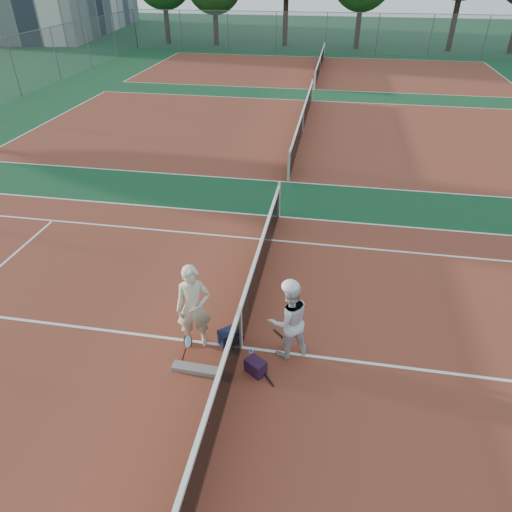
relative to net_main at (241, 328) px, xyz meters
The scene contains 17 objects.
ground 0.51m from the net_main, ahead, with size 130.00×130.00×0.00m, color #103D20.
court_main 0.51m from the net_main, ahead, with size 23.77×10.97×0.01m, color brown.
court_far_a 13.51m from the net_main, 90.00° to the left, with size 23.77×10.97×0.01m, color brown.
court_far_b 27.00m from the net_main, 90.00° to the left, with size 23.77×10.97×0.01m, color brown.
net_main is the anchor object (origin of this frame).
net_far_a 13.50m from the net_main, 90.00° to the left, with size 0.10×10.98×1.02m, color black, non-canonical shape.
net_far_b 27.00m from the net_main, 90.00° to the left, with size 0.10×10.98×1.02m, color black, non-canonical shape.
fence_back 34.01m from the net_main, 90.00° to the left, with size 32.00×0.06×3.00m, color slate, non-canonical shape.
player_a 0.96m from the net_main, behind, with size 0.65×0.43×1.79m, color beige.
player_b 0.94m from the net_main, ahead, with size 0.78×0.61×1.62m, color silver.
racket_red 1.03m from the net_main, 153.17° to the right, with size 0.27×0.27×0.56m, color maroon, non-canonical shape.
racket_black_held 0.75m from the net_main, ahead, with size 0.34×0.27×0.53m, color black, non-canonical shape.
racket_spare 0.83m from the net_main, 46.97° to the right, with size 0.60×0.27×0.07m, color black, non-canonical shape.
sports_bag_navy 0.44m from the net_main, 160.18° to the left, with size 0.40×0.27×0.31m, color black.
sports_bag_purple 0.79m from the net_main, 56.35° to the right, with size 0.36×0.25×0.29m, color black.
net_cover_canvas 1.11m from the net_main, 133.85° to the right, with size 0.87×0.20×0.09m, color slate.
water_bottle 0.58m from the net_main, 54.26° to the right, with size 0.09×0.09×0.30m, color silver.
Camera 1 is at (1.40, -6.32, 6.30)m, focal length 32.00 mm.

